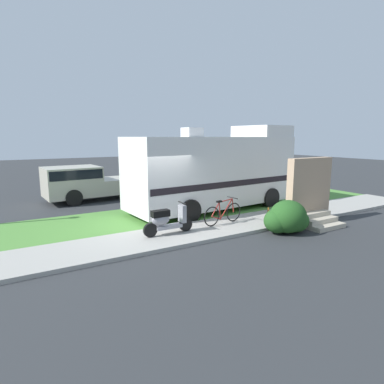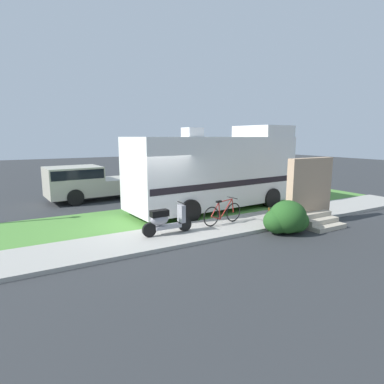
% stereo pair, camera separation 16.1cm
% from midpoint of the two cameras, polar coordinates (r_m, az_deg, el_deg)
% --- Properties ---
extents(ground_plane, '(80.00, 80.00, 0.00)m').
position_cam_midpoint_polar(ground_plane, '(11.22, -5.29, -6.41)').
color(ground_plane, '#2D3033').
extents(sidewalk, '(24.00, 2.00, 0.12)m').
position_cam_midpoint_polar(sidewalk, '(10.17, -2.44, -7.76)').
color(sidewalk, '#9E9B93').
rests_on(sidewalk, ground).
extents(grass_strip, '(24.00, 3.40, 0.08)m').
position_cam_midpoint_polar(grass_strip, '(12.54, -8.17, -4.53)').
color(grass_strip, '#4C8438').
rests_on(grass_strip, ground).
extents(motorhome_rv, '(7.68, 3.00, 3.63)m').
position_cam_midpoint_polar(motorhome_rv, '(13.64, 4.71, 3.92)').
color(motorhome_rv, silver).
rests_on(motorhome_rv, ground).
extents(scooter, '(1.68, 0.50, 0.97)m').
position_cam_midpoint_polar(scooter, '(9.97, -4.28, -5.05)').
color(scooter, black).
rests_on(scooter, ground).
extents(bicycle, '(1.73, 0.52, 0.90)m').
position_cam_midpoint_polar(bicycle, '(11.19, 5.93, -3.80)').
color(bicycle, black).
rests_on(bicycle, ground).
extents(pickup_truck_near, '(5.70, 2.42, 1.71)m').
position_cam_midpoint_polar(pickup_truck_near, '(16.67, -17.11, 1.81)').
color(pickup_truck_near, '#B7B29E').
rests_on(pickup_truck_near, ground).
extents(porch_steps, '(2.00, 1.26, 2.40)m').
position_cam_midpoint_polar(porch_steps, '(12.21, 20.98, -1.03)').
color(porch_steps, '#B2A893').
rests_on(porch_steps, ground).
extents(bush_by_porch, '(1.52, 1.14, 1.08)m').
position_cam_midpoint_polar(bush_by_porch, '(10.85, 17.03, -4.59)').
color(bush_by_porch, '#23511E').
rests_on(bush_by_porch, ground).
extents(bottle_green, '(0.07, 0.07, 0.24)m').
position_cam_midpoint_polar(bottle_green, '(13.17, 13.95, -3.21)').
color(bottle_green, brown).
rests_on(bottle_green, ground).
extents(bottle_spare, '(0.06, 0.06, 0.29)m').
position_cam_midpoint_polar(bottle_spare, '(13.19, 17.37, -3.27)').
color(bottle_spare, navy).
rests_on(bottle_spare, ground).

